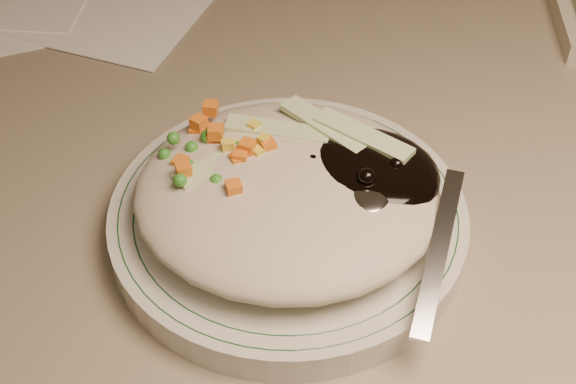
{
  "coord_description": "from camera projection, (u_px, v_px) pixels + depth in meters",
  "views": [
    {
      "loc": [
        -0.07,
        0.86,
        1.13
      ],
      "look_at": [
        -0.11,
        1.22,
        0.78
      ],
      "focal_mm": 50.0,
      "sensor_mm": 36.0,
      "label": 1
    }
  ],
  "objects": [
    {
      "name": "desk",
      "position": [
        411.0,
        259.0,
        0.78
      ],
      "size": [
        1.4,
        0.7,
        0.74
      ],
      "color": "#80725D",
      "rests_on": "ground"
    },
    {
      "name": "plate_rim",
      "position": [
        288.0,
        210.0,
        0.52
      ],
      "size": [
        0.22,
        0.22,
        0.0
      ],
      "color": "#144723",
      "rests_on": "plate"
    },
    {
      "name": "plate",
      "position": [
        288.0,
        220.0,
        0.52
      ],
      "size": [
        0.23,
        0.23,
        0.02
      ],
      "primitive_type": "cylinder",
      "color": "beige",
      "rests_on": "desk"
    },
    {
      "name": "meal",
      "position": [
        295.0,
        187.0,
        0.5
      ],
      "size": [
        0.2,
        0.19,
        0.05
      ],
      "color": "#C0B69B",
      "rests_on": "plate"
    }
  ]
}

